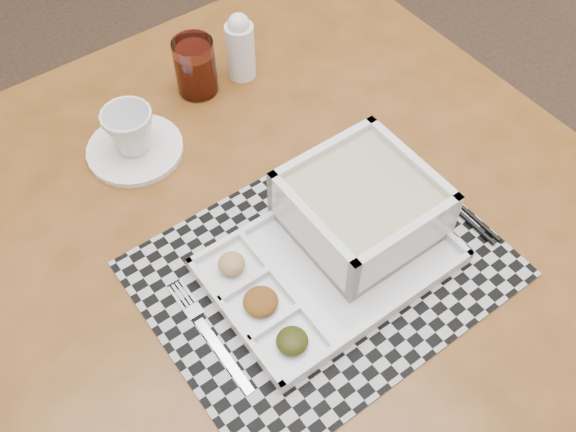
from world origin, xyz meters
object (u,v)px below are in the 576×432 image
at_px(serving_tray, 352,222).
at_px(creamer_bottle, 240,47).
at_px(juice_glass, 196,69).
at_px(cup, 130,131).
at_px(dining_table, 277,234).

distance_m(serving_tray, creamer_bottle, 0.38).
bearing_deg(juice_glass, serving_tray, -84.21).
bearing_deg(cup, juice_glass, 46.01).
xyz_separation_m(serving_tray, creamer_bottle, (0.04, 0.38, 0.02)).
height_order(dining_table, creamer_bottle, creamer_bottle).
bearing_deg(serving_tray, juice_glass, 95.79).
bearing_deg(creamer_bottle, serving_tray, -96.41).
height_order(serving_tray, juice_glass, same).
distance_m(dining_table, juice_glass, 0.31).
xyz_separation_m(cup, juice_glass, (0.15, 0.07, -0.00)).
relative_size(cup, juice_glass, 0.80).
distance_m(dining_table, serving_tray, 0.16).
bearing_deg(dining_table, serving_tray, -61.54).
bearing_deg(cup, creamer_bottle, 36.14).
bearing_deg(cup, serving_tray, -39.49).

